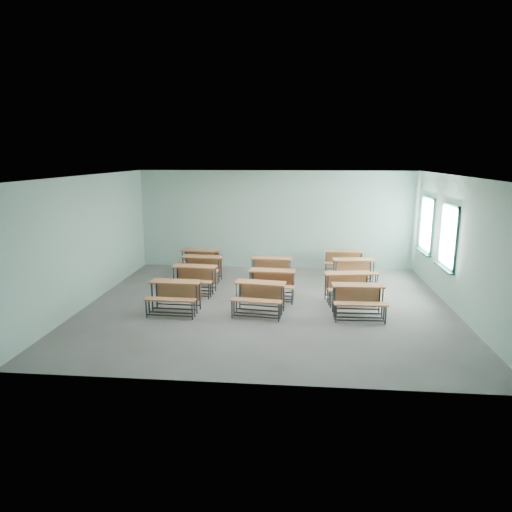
% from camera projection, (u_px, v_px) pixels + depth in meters
% --- Properties ---
extents(room, '(9.04, 8.04, 3.24)m').
position_uv_depth(room, '(272.00, 243.00, 11.06)').
color(room, slate).
rests_on(room, ground).
extents(desk_unit_r0c0, '(1.21, 0.84, 0.74)m').
position_uv_depth(desk_unit_r0c0, '(175.00, 292.00, 10.82)').
color(desk_unit_r0c0, '#B1693F').
rests_on(desk_unit_r0c0, ground).
extents(desk_unit_r0c1, '(1.28, 0.94, 0.74)m').
position_uv_depth(desk_unit_r0c1, '(259.00, 293.00, 10.73)').
color(desk_unit_r0c1, '#B1693F').
rests_on(desk_unit_r0c1, ground).
extents(desk_unit_r0c2, '(1.21, 0.83, 0.74)m').
position_uv_depth(desk_unit_r0c2, '(358.00, 296.00, 10.51)').
color(desk_unit_r0c2, '#B1693F').
rests_on(desk_unit_r0c2, ground).
extents(desk_unit_r1c0, '(1.24, 0.88, 0.74)m').
position_uv_depth(desk_unit_r1c0, '(193.00, 275.00, 12.32)').
color(desk_unit_r1c0, '#B1693F').
rests_on(desk_unit_r1c0, ground).
extents(desk_unit_r1c1, '(1.22, 0.84, 0.74)m').
position_uv_depth(desk_unit_r1c1, '(272.00, 280.00, 11.86)').
color(desk_unit_r1c1, '#B1693F').
rests_on(desk_unit_r1c1, ground).
extents(desk_unit_r1c2, '(1.28, 0.94, 0.74)m').
position_uv_depth(desk_unit_r1c2, '(349.00, 283.00, 11.59)').
color(desk_unit_r1c2, '#B1693F').
rests_on(desk_unit_r1c2, ground).
extents(desk_unit_r2c0, '(1.24, 0.87, 0.74)m').
position_uv_depth(desk_unit_r2c0, '(201.00, 265.00, 13.50)').
color(desk_unit_r2c0, '#B1693F').
rests_on(desk_unit_r2c0, ground).
extents(desk_unit_r2c1, '(1.23, 0.87, 0.74)m').
position_uv_depth(desk_unit_r2c1, '(271.00, 266.00, 13.31)').
color(desk_unit_r2c1, '#B1693F').
rests_on(desk_unit_r2c1, ground).
extents(desk_unit_r2c2, '(1.28, 0.94, 0.74)m').
position_uv_depth(desk_unit_r2c2, '(354.00, 268.00, 13.13)').
color(desk_unit_r2c2, '#B1693F').
rests_on(desk_unit_r2c2, ground).
extents(desk_unit_r3c0, '(1.21, 0.84, 0.74)m').
position_uv_depth(desk_unit_r3c0, '(200.00, 258.00, 14.43)').
color(desk_unit_r3c0, '#B1693F').
rests_on(desk_unit_r3c0, ground).
extents(desk_unit_r3c2, '(1.24, 0.88, 0.74)m').
position_uv_depth(desk_unit_r3c2, '(344.00, 259.00, 14.28)').
color(desk_unit_r3c2, '#B1693F').
rests_on(desk_unit_r3c2, ground).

